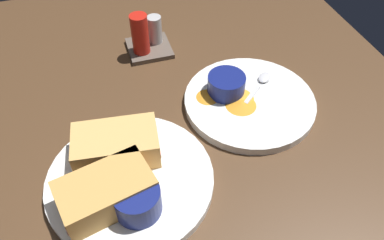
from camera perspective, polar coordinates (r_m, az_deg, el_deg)
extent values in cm
cube|color=#4C331E|center=(66.41, -8.33, -3.48)|extent=(110.00, 110.00, 3.00)
cylinder|color=white|center=(59.08, -9.32, -8.96)|extent=(25.59, 25.59, 1.60)
cube|color=tan|center=(59.48, -11.43, -3.75)|extent=(13.79, 9.04, 4.80)
cube|color=#DB938E|center=(59.48, -11.43, -3.75)|extent=(13.98, 8.47, 0.80)
cube|color=tan|center=(54.71, -12.90, -10.57)|extent=(14.41, 10.42, 4.80)
cube|color=#DB938E|center=(54.71, -12.90, -10.57)|extent=(14.52, 9.89, 0.80)
cylinder|color=navy|center=(53.43, -8.30, -12.03)|extent=(6.70, 6.70, 4.34)
cylinder|color=black|center=(51.93, -8.51, -11.02)|extent=(5.49, 5.49, 0.60)
cube|color=silver|center=(60.33, -12.37, -6.29)|extent=(2.33, 5.50, 0.40)
ellipsoid|color=silver|center=(57.06, -10.05, -9.95)|extent=(3.02, 3.69, 0.80)
cylinder|color=white|center=(70.28, 8.70, 2.78)|extent=(24.06, 24.06, 1.60)
cylinder|color=navy|center=(69.34, 5.23, 5.38)|extent=(6.94, 6.94, 3.59)
cylinder|color=olive|center=(68.43, 5.31, 6.26)|extent=(5.69, 5.69, 0.60)
cube|color=silver|center=(70.16, 9.10, 3.80)|extent=(4.66, 4.23, 0.40)
ellipsoid|color=silver|center=(74.01, 10.94, 6.34)|extent=(3.86, 3.77, 0.80)
cone|color=orange|center=(68.05, 7.44, 2.44)|extent=(7.89, 7.89, 0.60)
cone|color=gold|center=(71.01, 6.31, 4.85)|extent=(4.75, 4.75, 0.60)
cone|color=orange|center=(69.04, 2.41, 3.67)|extent=(6.11, 6.11, 0.60)
cone|color=orange|center=(69.62, 5.88, 3.86)|extent=(5.66, 5.66, 0.60)
cone|color=gold|center=(69.23, 7.08, 3.43)|extent=(7.45, 7.45, 0.60)
cube|color=brown|center=(83.16, -6.50, 10.77)|extent=(9.00, 9.00, 1.00)
cylinder|color=red|center=(79.26, -7.90, 12.81)|extent=(3.60, 3.60, 8.50)
cylinder|color=#B2B2B2|center=(82.57, -5.67, 13.52)|extent=(3.00, 3.00, 6.00)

